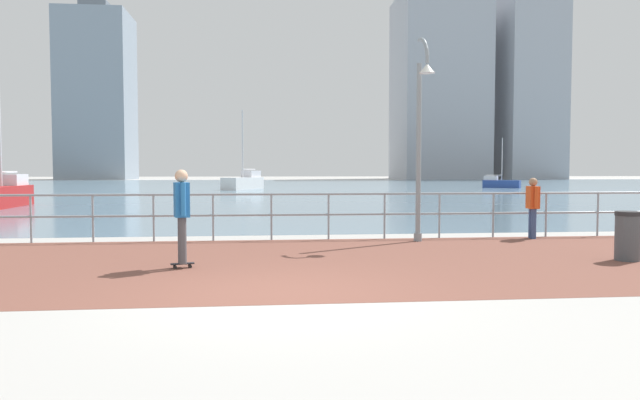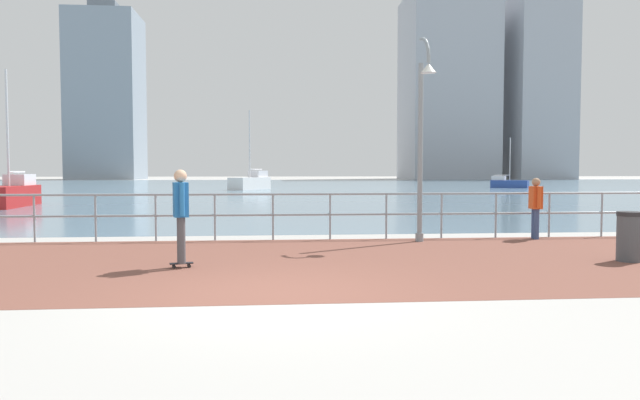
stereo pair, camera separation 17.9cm
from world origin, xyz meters
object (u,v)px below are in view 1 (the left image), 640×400
at_px(sailboat_navy, 244,182).
at_px(sailboat_gray, 3,194).
at_px(lamppost, 421,129).
at_px(skateboarder, 182,209).
at_px(trash_bin, 628,236).
at_px(sailboat_teal, 500,183).
at_px(bystander, 533,203).

xyz_separation_m(sailboat_navy, sailboat_gray, (-10.41, -23.51, -0.06)).
bearing_deg(sailboat_navy, sailboat_gray, -113.88).
distance_m(lamppost, skateboarder, 6.19).
xyz_separation_m(trash_bin, sailboat_teal, (16.24, 43.51, -0.01)).
bearing_deg(sailboat_teal, sailboat_navy, -175.19).
bearing_deg(sailboat_navy, skateboarder, -89.72).
height_order(lamppost, trash_bin, lamppost).
distance_m(skateboarder, sailboat_gray, 20.83).
bearing_deg(sailboat_gray, skateboarder, -59.38).
relative_size(lamppost, sailboat_navy, 0.68).
height_order(sailboat_teal, sailboat_gray, sailboat_gray).
bearing_deg(lamppost, sailboat_navy, 97.88).
height_order(skateboarder, trash_bin, skateboarder).
bearing_deg(sailboat_navy, lamppost, -82.12).
xyz_separation_m(bystander, sailboat_navy, (-8.28, 37.90, -0.21)).
height_order(bystander, sailboat_gray, sailboat_gray).
distance_m(bystander, sailboat_teal, 43.20).
bearing_deg(sailboat_teal, skateboarder, -119.33).
bearing_deg(lamppost, bystander, 8.12).
height_order(skateboarder, sailboat_teal, sailboat_teal).
distance_m(sailboat_teal, sailboat_gray, 43.40).
bearing_deg(sailboat_gray, trash_bin, -43.60).
bearing_deg(skateboarder, sailboat_teal, 60.67).
bearing_deg(trash_bin, sailboat_gray, 136.40).
bearing_deg(skateboarder, sailboat_gray, 120.62).
distance_m(bystander, sailboat_gray, 23.58).
distance_m(lamppost, sailboat_navy, 38.74).
relative_size(skateboarder, sailboat_gray, 0.27).
bearing_deg(sailboat_teal, lamppost, -115.59).
distance_m(skateboarder, bystander, 8.82).
relative_size(bystander, sailboat_gray, 0.24).
bearing_deg(trash_bin, sailboat_teal, 69.54).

